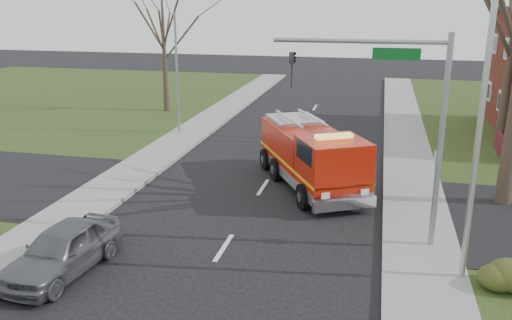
# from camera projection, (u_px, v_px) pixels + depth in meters

# --- Properties ---
(ground) EXTENTS (120.00, 120.00, 0.00)m
(ground) POSITION_uv_depth(u_px,v_px,m) (224.00, 248.00, 17.46)
(ground) COLOR black
(ground) RESTS_ON ground
(sidewalk_right) EXTENTS (2.40, 80.00, 0.15)m
(sidewalk_right) POSITION_uv_depth(u_px,v_px,m) (424.00, 266.00, 16.11)
(sidewalk_right) COLOR gray
(sidewalk_right) RESTS_ON ground
(sidewalk_left) EXTENTS (2.40, 80.00, 0.15)m
(sidewalk_left) POSITION_uv_depth(u_px,v_px,m) (52.00, 228.00, 18.78)
(sidewalk_left) COLOR gray
(sidewalk_left) RESTS_ON ground
(health_center_sign) EXTENTS (0.12, 2.00, 1.40)m
(health_center_sign) POSITION_uv_depth(u_px,v_px,m) (500.00, 143.00, 26.62)
(health_center_sign) COLOR #561419
(health_center_sign) RESTS_ON ground
(bare_tree_left) EXTENTS (4.50, 4.50, 9.00)m
(bare_tree_left) POSITION_uv_depth(u_px,v_px,m) (163.00, 32.00, 36.69)
(bare_tree_left) COLOR #392E22
(bare_tree_left) RESTS_ON ground
(traffic_signal_mast) EXTENTS (5.29, 0.18, 6.80)m
(traffic_signal_mast) POSITION_uv_depth(u_px,v_px,m) (400.00, 102.00, 16.39)
(traffic_signal_mast) COLOR gray
(traffic_signal_mast) RESTS_ON ground
(streetlight_pole) EXTENTS (1.48, 0.16, 8.40)m
(streetlight_pole) POSITION_uv_depth(u_px,v_px,m) (477.00, 125.00, 14.16)
(streetlight_pole) COLOR #B7BABF
(streetlight_pole) RESTS_ON ground
(utility_pole_far) EXTENTS (0.14, 0.14, 7.00)m
(utility_pole_far) POSITION_uv_depth(u_px,v_px,m) (177.00, 75.00, 30.99)
(utility_pole_far) COLOR gray
(utility_pole_far) RESTS_ON ground
(fire_engine) EXTENTS (5.44, 7.37, 2.85)m
(fire_engine) POSITION_uv_depth(u_px,v_px,m) (312.00, 158.00, 22.77)
(fire_engine) COLOR #B31808
(fire_engine) RESTS_ON ground
(parked_car_maroon) EXTENTS (2.16, 4.41, 1.45)m
(parked_car_maroon) POSITION_uv_depth(u_px,v_px,m) (63.00, 249.00, 15.73)
(parked_car_maroon) COLOR #55575C
(parked_car_maroon) RESTS_ON ground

